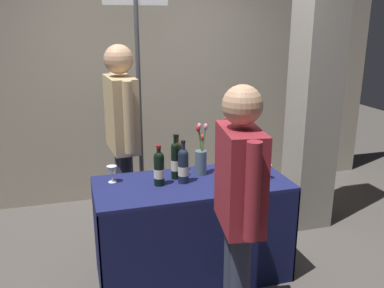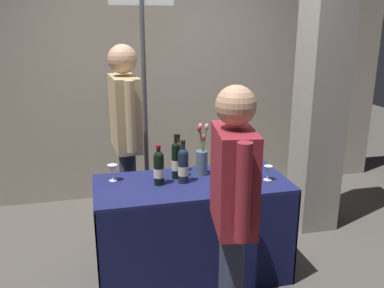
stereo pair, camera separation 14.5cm
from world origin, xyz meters
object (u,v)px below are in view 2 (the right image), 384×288
(booth_signpost, at_px, (144,80))
(tasting_table, at_px, (192,213))
(concrete_pillar, at_px, (324,60))
(featured_wine_bottle, at_px, (183,165))
(vendor_presenter, at_px, (126,126))
(wine_glass_near_vendor, at_px, (268,170))
(display_bottle_0, at_px, (247,157))
(flower_vase, at_px, (202,159))
(wine_glass_mid, at_px, (113,169))
(taster_foreground_right, at_px, (233,199))

(booth_signpost, bearing_deg, tasting_table, -79.35)
(concrete_pillar, xyz_separation_m, featured_wine_bottle, (-1.43, -0.56, -0.70))
(featured_wine_bottle, height_order, vendor_presenter, vendor_presenter)
(wine_glass_near_vendor, bearing_deg, display_bottle_0, 114.10)
(concrete_pillar, bearing_deg, display_bottle_0, -153.13)
(concrete_pillar, relative_size, flower_vase, 7.76)
(wine_glass_near_vendor, xyz_separation_m, wine_glass_mid, (-1.15, 0.26, 0.01))
(flower_vase, relative_size, taster_foreground_right, 0.26)
(wine_glass_mid, bearing_deg, concrete_pillar, 11.60)
(display_bottle_0, bearing_deg, featured_wine_bottle, -168.69)
(flower_vase, bearing_deg, booth_signpost, 108.41)
(display_bottle_0, relative_size, wine_glass_mid, 2.43)
(flower_vase, bearing_deg, wine_glass_mid, 177.77)
(wine_glass_near_vendor, distance_m, wine_glass_mid, 1.18)
(concrete_pillar, bearing_deg, taster_foreground_right, -134.26)
(wine_glass_near_vendor, height_order, wine_glass_mid, wine_glass_mid)
(concrete_pillar, height_order, display_bottle_0, concrete_pillar)
(flower_vase, height_order, vendor_presenter, vendor_presenter)
(featured_wine_bottle, xyz_separation_m, flower_vase, (0.18, 0.13, -0.01))
(flower_vase, bearing_deg, featured_wine_bottle, -143.95)
(featured_wine_bottle, xyz_separation_m, wine_glass_mid, (-0.51, 0.16, -0.04))
(featured_wine_bottle, height_order, wine_glass_mid, featured_wine_bottle)
(tasting_table, relative_size, flower_vase, 3.50)
(vendor_presenter, height_order, taster_foreground_right, vendor_presenter)
(vendor_presenter, xyz_separation_m, booth_signpost, (0.22, 0.42, 0.33))
(featured_wine_bottle, bearing_deg, wine_glass_mid, 163.03)
(concrete_pillar, relative_size, taster_foreground_right, 1.99)
(wine_glass_near_vendor, bearing_deg, tasting_table, 170.57)
(tasting_table, distance_m, display_bottle_0, 0.63)
(tasting_table, distance_m, vendor_presenter, 0.97)
(concrete_pillar, relative_size, featured_wine_bottle, 9.88)
(tasting_table, bearing_deg, flower_vase, 50.72)
(booth_signpost, bearing_deg, featured_wine_bottle, -82.63)
(flower_vase, xyz_separation_m, booth_signpost, (-0.32, 0.96, 0.50))
(display_bottle_0, distance_m, flower_vase, 0.37)
(tasting_table, height_order, featured_wine_bottle, featured_wine_bottle)
(taster_foreground_right, bearing_deg, wine_glass_mid, 42.71)
(featured_wine_bottle, relative_size, booth_signpost, 0.14)
(wine_glass_near_vendor, distance_m, booth_signpost, 1.53)
(vendor_presenter, bearing_deg, booth_signpost, 147.60)
(featured_wine_bottle, bearing_deg, taster_foreground_right, -81.15)
(taster_foreground_right, bearing_deg, concrete_pillar, -35.66)
(taster_foreground_right, height_order, booth_signpost, booth_signpost)
(wine_glass_near_vendor, relative_size, booth_signpost, 0.05)
(tasting_table, height_order, booth_signpost, booth_signpost)
(taster_foreground_right, bearing_deg, booth_signpost, 16.59)
(display_bottle_0, xyz_separation_m, wine_glass_mid, (-1.06, 0.05, -0.03))
(tasting_table, xyz_separation_m, vendor_presenter, (-0.43, 0.67, 0.56))
(tasting_table, relative_size, featured_wine_bottle, 4.45)
(concrete_pillar, xyz_separation_m, wine_glass_mid, (-1.94, -0.40, -0.74))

